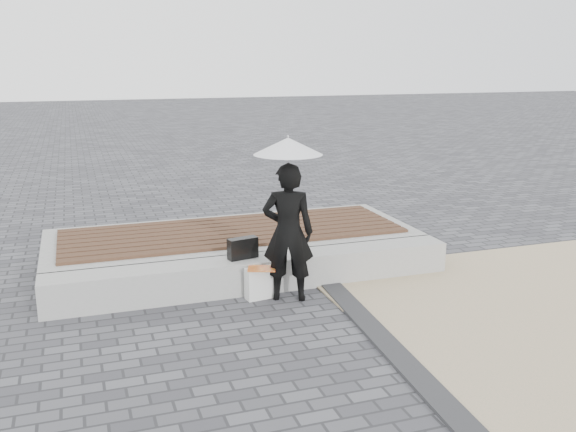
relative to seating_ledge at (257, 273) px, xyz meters
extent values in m
plane|color=#525257|center=(0.00, -1.60, -0.20)|extent=(80.00, 80.00, 0.00)
cube|color=#2F2F32|center=(0.75, -2.10, -0.18)|extent=(0.61, 5.20, 0.04)
cube|color=#A8A7A3|center=(0.00, 0.00, 0.00)|extent=(5.00, 0.45, 0.40)
cube|color=#B0AFAA|center=(0.00, 1.20, 0.00)|extent=(5.00, 2.00, 0.40)
imported|color=black|center=(0.25, -0.44, 0.61)|extent=(0.69, 0.57, 1.61)
cylinder|color=silver|center=(0.25, -0.44, 1.12)|extent=(0.01, 0.01, 0.77)
cone|color=silver|center=(0.25, -0.44, 1.60)|extent=(0.77, 0.77, 0.19)
sphere|color=silver|center=(0.25, -0.44, 1.70)|extent=(0.03, 0.03, 0.03)
cube|color=black|center=(-0.17, 0.02, 0.33)|extent=(0.38, 0.20, 0.26)
cube|color=white|center=(-0.05, -0.31, -0.01)|extent=(0.37, 0.20, 0.38)
cube|color=red|center=(-0.05, -0.36, 0.18)|extent=(0.38, 0.33, 0.01)
camera|label=1|loc=(-2.00, -7.02, 2.53)|focal=39.43mm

